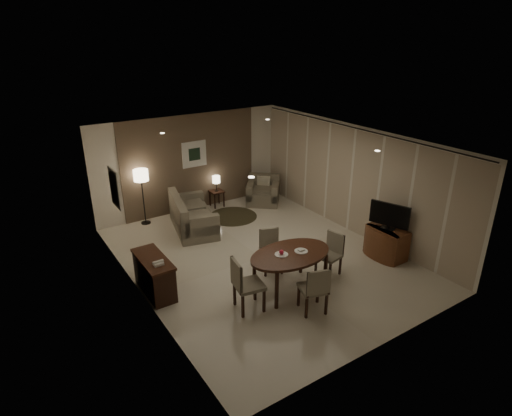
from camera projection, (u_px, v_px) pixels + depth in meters
room_shell at (251, 197)px, 9.47m from camera, size 5.50×7.00×2.70m
taupe_accent at (191, 163)px, 11.85m from camera, size 3.96×0.03×2.70m
curtain_wall at (351, 181)px, 10.53m from camera, size 0.08×6.70×2.58m
curtain_rod at (356, 128)px, 10.03m from camera, size 0.03×6.80×0.03m
art_back_frame at (194, 154)px, 11.79m from camera, size 0.72×0.03×0.72m
art_back_canvas at (194, 154)px, 11.78m from camera, size 0.34×0.01×0.34m
art_left_frame at (115, 188)px, 8.52m from camera, size 0.03×0.60×0.80m
art_left_canvas at (115, 188)px, 8.53m from camera, size 0.01×0.46×0.64m
downlight_nl at (251, 177)px, 6.55m from camera, size 0.10×0.10×0.01m
downlight_nr at (377, 151)px, 7.97m from camera, size 0.10×0.10×0.01m
downlight_fl at (162, 133)px, 9.33m from camera, size 0.10×0.10×0.01m
downlight_fr at (268, 120)px, 10.75m from camera, size 0.10×0.10×0.01m
console_desk at (154, 275)px, 8.28m from camera, size 0.48×1.20×0.75m
telephone at (158, 263)px, 7.88m from camera, size 0.20×0.14×0.09m
tv_cabinet at (386, 243)px, 9.61m from camera, size 0.48×0.90×0.70m
flat_tv at (389, 215)px, 9.34m from camera, size 0.36×0.85×0.60m
dining_table at (290, 271)px, 8.37m from camera, size 1.71×1.07×0.80m
chair_near at (313, 288)px, 7.70m from camera, size 0.58×0.58×0.95m
chair_far at (272, 252)px, 8.99m from camera, size 0.56×0.56×0.91m
chair_left at (249, 284)px, 7.73m from camera, size 0.58×0.58×1.03m
chair_right at (329, 255)px, 8.86m from camera, size 0.52×0.52×0.90m
plate_a at (281, 255)px, 8.16m from camera, size 0.26×0.26×0.02m
plate_b at (301, 251)px, 8.28m from camera, size 0.26×0.26×0.02m
fruit_apple at (281, 252)px, 8.13m from camera, size 0.09×0.09×0.09m
napkin at (301, 250)px, 8.27m from camera, size 0.12×0.08×0.03m
round_rug at (233, 216)px, 11.82m from camera, size 1.33×1.33×0.01m
sofa at (193, 213)px, 10.93m from camera, size 2.03×1.34×0.88m
armchair at (263, 190)px, 12.57m from camera, size 1.25×1.24×0.81m
side_table at (217, 198)px, 12.43m from camera, size 0.37×0.37×0.47m
table_lamp at (216, 183)px, 12.24m from camera, size 0.22×0.22×0.50m
floor_lamp at (143, 197)px, 11.12m from camera, size 0.38×0.38×1.49m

